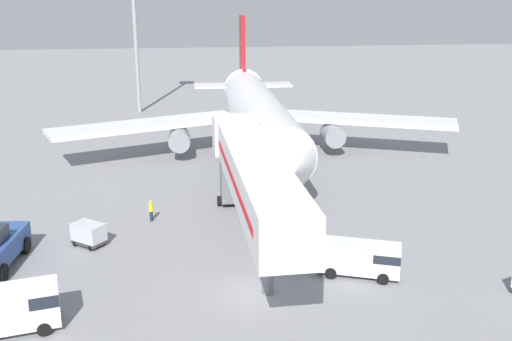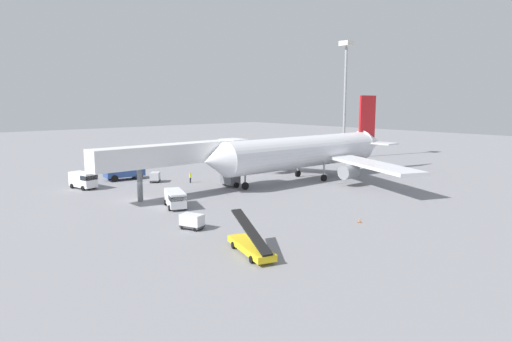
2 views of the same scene
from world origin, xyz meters
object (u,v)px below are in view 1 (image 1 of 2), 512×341
Objects in this scene: service_van_rear_right at (361,257)px; airplane_at_gate at (258,115)px; jet_bridge at (251,171)px; service_van_outer_right at (15,307)px; baggage_cart_mid_right at (89,233)px; ground_crew_worker_foreground at (151,210)px.

airplane_at_gate is at bearing 95.90° from service_van_rear_right.
airplane_at_gate is 21.90m from jet_bridge.
service_van_outer_right is (-16.35, -30.35, -3.24)m from airplane_at_gate.
airplane_at_gate is 24.76m from baggage_cart_mid_right.
jet_bridge reaches higher than service_van_outer_right.
jet_bridge is at bearing 33.72° from service_van_outer_right.
service_van_rear_right is at bearing 11.15° from service_van_outer_right.
baggage_cart_mid_right is at bearing -135.71° from ground_crew_worker_foreground.
ground_crew_worker_foreground is (-12.89, 10.53, -0.27)m from service_van_rear_right.
service_van_outer_right is 1.93× the size of baggage_cart_mid_right.
ground_crew_worker_foreground is (6.21, 14.30, -0.46)m from service_van_outer_right.
airplane_at_gate is 8.73× the size of service_van_outer_right.
service_van_outer_right is 10.62m from baggage_cart_mid_right.
baggage_cart_mid_right is (-16.91, 6.62, -0.29)m from service_van_rear_right.
service_van_rear_right reaches higher than ground_crew_worker_foreground.
jet_bridge reaches higher than service_van_rear_right.
jet_bridge reaches higher than baggage_cart_mid_right.
airplane_at_gate is 7.90× the size of service_van_rear_right.
airplane_at_gate is 25.32× the size of ground_crew_worker_foreground.
service_van_rear_right is at bearing -84.10° from airplane_at_gate.
baggage_cart_mid_right is (2.20, 10.38, -0.48)m from service_van_outer_right.
ground_crew_worker_foreground is at bearing -122.29° from airplane_at_gate.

